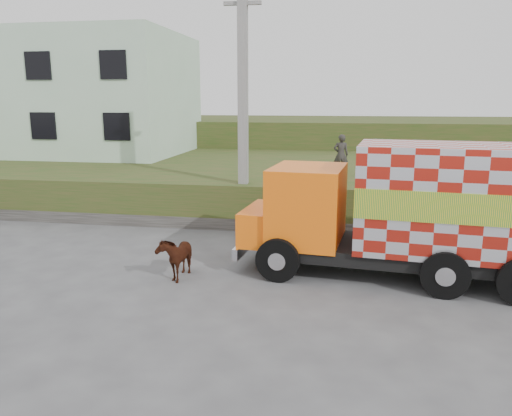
% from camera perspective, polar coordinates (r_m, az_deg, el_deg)
% --- Properties ---
extents(ground, '(120.00, 120.00, 0.00)m').
position_cam_1_polar(ground, '(12.60, -1.05, -7.50)').
color(ground, '#474749').
rests_on(ground, ground).
extents(embankment, '(40.00, 12.00, 1.50)m').
position_cam_1_polar(embankment, '(22.03, 3.88, 3.12)').
color(embankment, '#2A4818').
rests_on(embankment, ground).
extents(embankment_far, '(40.00, 12.00, 3.00)m').
position_cam_1_polar(embankment_far, '(33.82, 6.08, 7.58)').
color(embankment_far, '#2A4818').
rests_on(embankment_far, ground).
extents(retaining_strip, '(16.00, 0.50, 0.40)m').
position_cam_1_polar(retaining_strip, '(16.89, -5.02, -1.66)').
color(retaining_strip, '#595651').
rests_on(retaining_strip, ground).
extents(building, '(10.00, 8.00, 6.00)m').
position_cam_1_polar(building, '(27.97, -18.84, 12.17)').
color(building, '#B5D4B9').
rests_on(building, embankment).
extents(utility_pole, '(1.20, 0.30, 8.00)m').
position_cam_1_polar(utility_pole, '(16.55, -1.49, 11.65)').
color(utility_pole, gray).
rests_on(utility_pole, ground).
extents(cargo_truck, '(7.52, 3.20, 3.26)m').
position_cam_1_polar(cargo_truck, '(12.46, 17.17, -0.24)').
color(cargo_truck, black).
rests_on(cargo_truck, ground).
extents(cow, '(0.63, 1.30, 1.08)m').
position_cam_1_polar(cow, '(12.37, -9.11, -5.39)').
color(cow, black).
rests_on(cow, ground).
extents(pedestrian, '(0.59, 0.42, 1.51)m').
position_cam_1_polar(pedestrian, '(18.83, 9.68, 6.02)').
color(pedestrian, '#2B2926').
rests_on(pedestrian, embankment).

